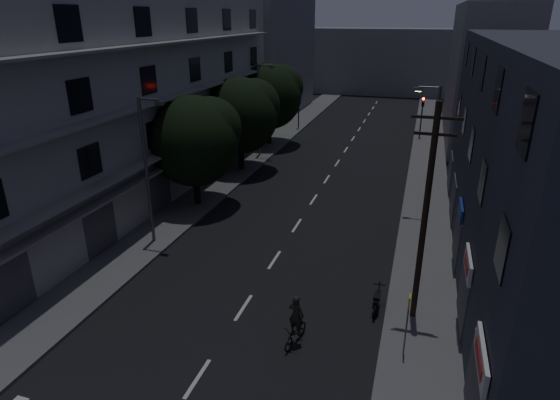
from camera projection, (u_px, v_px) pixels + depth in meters
The scene contains 21 objects.
ground at pixel (328, 177), 36.97m from camera, with size 160.00×160.00×0.00m, color black.
sidewalk_left at pixel (240, 168), 38.97m from camera, with size 3.00×90.00×0.15m, color #565659.
sidewalk_right at pixel (427, 186), 34.90m from camera, with size 3.00×90.00×0.15m, color #565659.
lane_markings at pixel (342, 156), 42.52m from camera, with size 0.15×60.50×0.01m.
building_left at pixel (136, 94), 31.42m from camera, with size 7.00×36.00×14.00m.
building_right at pixel (537, 163), 21.90m from camera, with size 6.19×28.00×11.00m.
building_far_left at pixel (272, 49), 57.72m from camera, with size 6.00×20.00×16.00m, color slate.
building_far_right at pixel (483, 74), 46.42m from camera, with size 6.00×20.00×13.00m, color slate.
building_far_end at pixel (385, 61), 75.12m from camera, with size 24.00×8.00×10.00m, color slate.
tree_near at pixel (195, 138), 29.92m from camera, with size 5.83×5.83×7.18m.
tree_mid at pixel (241, 113), 36.94m from camera, with size 6.00×6.00×7.38m.
tree_far at pixel (270, 94), 44.47m from camera, with size 6.21×6.21×7.68m.
traffic_signal_far_right at pixel (422, 109), 47.30m from camera, with size 0.28×0.37×4.10m.
traffic_signal_far_left at pixel (299, 102), 51.27m from camera, with size 0.28×0.37×4.10m.
street_lamp_left_near at pixel (148, 165), 24.66m from camera, with size 1.51×0.25×8.00m.
street_lamp_right at pixel (431, 146), 28.29m from camera, with size 1.51×0.25×8.00m.
street_lamp_left_far at pixel (260, 105), 40.77m from camera, with size 1.51×0.25×8.00m.
utility_pole at pixel (425, 213), 18.02m from camera, with size 1.80×0.24×9.00m.
bus_stop_sign at pixel (408, 314), 16.89m from camera, with size 0.06×0.35×2.52m.
motorcycle at pixel (377, 302), 20.14m from camera, with size 0.51×1.76×1.13m.
cyclist at pixel (296, 327), 18.05m from camera, with size 0.93×1.79×2.17m.
Camera 1 is at (6.60, -9.60, 11.97)m, focal length 30.00 mm.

